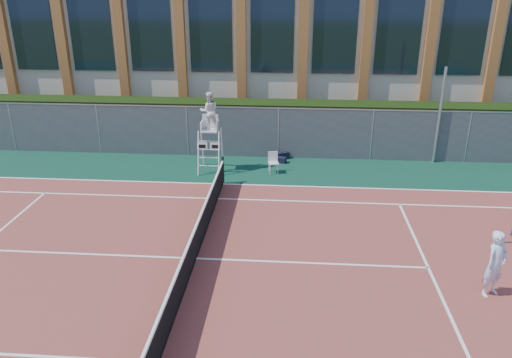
# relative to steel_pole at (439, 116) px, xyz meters

# --- Properties ---
(ground) EXTENTS (120.00, 120.00, 0.00)m
(ground) POSITION_rel_steel_pole_xyz_m (-8.67, -8.70, -2.03)
(ground) COLOR #233814
(apron) EXTENTS (36.00, 20.00, 0.01)m
(apron) POSITION_rel_steel_pole_xyz_m (-8.67, -7.70, -2.03)
(apron) COLOR #0D3B2A
(apron) RESTS_ON ground
(tennis_court) EXTENTS (23.77, 10.97, 0.02)m
(tennis_court) POSITION_rel_steel_pole_xyz_m (-8.67, -8.70, -2.01)
(tennis_court) COLOR brown
(tennis_court) RESTS_ON apron
(tennis_net) EXTENTS (0.10, 11.30, 1.10)m
(tennis_net) POSITION_rel_steel_pole_xyz_m (-8.67, -8.70, -1.49)
(tennis_net) COLOR black
(tennis_net) RESTS_ON ground
(fence) EXTENTS (40.00, 0.06, 2.20)m
(fence) POSITION_rel_steel_pole_xyz_m (-8.67, 0.10, -0.93)
(fence) COLOR #595E60
(fence) RESTS_ON ground
(hedge) EXTENTS (40.00, 1.40, 2.20)m
(hedge) POSITION_rel_steel_pole_xyz_m (-8.67, 1.30, -0.93)
(hedge) COLOR black
(hedge) RESTS_ON ground
(building) EXTENTS (45.00, 10.60, 8.22)m
(building) POSITION_rel_steel_pole_xyz_m (-8.67, 9.25, 2.12)
(building) COLOR beige
(building) RESTS_ON ground
(steel_pole) EXTENTS (0.12, 0.12, 4.06)m
(steel_pole) POSITION_rel_steel_pole_xyz_m (0.00, 0.00, 0.00)
(steel_pole) COLOR #9EA0A5
(steel_pole) RESTS_ON ground
(umpire_chair) EXTENTS (0.92, 1.41, 3.28)m
(umpire_chair) POSITION_rel_steel_pole_xyz_m (-9.37, -1.66, 0.36)
(umpire_chair) COLOR white
(umpire_chair) RESTS_ON ground
(plastic_chair) EXTENTS (0.46, 0.46, 0.85)m
(plastic_chair) POSITION_rel_steel_pole_xyz_m (-6.81, -1.72, -1.53)
(plastic_chair) COLOR silver
(plastic_chair) RESTS_ON apron
(sports_bag_near) EXTENTS (0.73, 0.56, 0.29)m
(sports_bag_near) POSITION_rel_steel_pole_xyz_m (-6.54, -0.10, -1.87)
(sports_bag_near) COLOR black
(sports_bag_near) RESTS_ON apron
(sports_bag_far) EXTENTS (0.64, 0.42, 0.24)m
(sports_bag_far) POSITION_rel_steel_pole_xyz_m (-6.61, -0.54, -1.90)
(sports_bag_far) COLOR black
(sports_bag_far) RESTS_ON apron
(tennis_player) EXTENTS (1.03, 0.79, 1.74)m
(tennis_player) POSITION_rel_steel_pole_xyz_m (-1.05, -9.81, -1.13)
(tennis_player) COLOR silver
(tennis_player) RESTS_ON tennis_court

